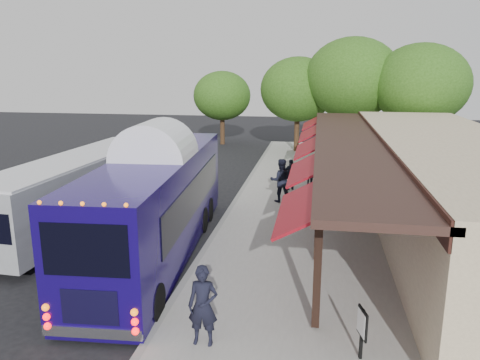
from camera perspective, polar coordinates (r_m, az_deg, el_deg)
The scene contains 15 objects.
ground at distance 15.70m, azimuth -4.85°, elevation -9.38°, with size 90.00×90.00×0.00m, color black.
sidewalk at distance 19.03m, azimuth 13.05°, elevation -5.27°, with size 10.00×40.00×0.15m, color #9E9B93.
curb at distance 19.32m, azimuth -1.80°, elevation -4.62°, with size 0.20×40.00×0.16m, color gray.
station_shelter at distance 19.09m, azimuth 23.52°, elevation -0.48°, with size 8.15×20.00×3.60m.
coach_bus at distance 15.59m, azimuth -10.06°, elevation -2.28°, with size 3.02×11.22×3.55m.
city_bus at distance 19.23m, azimuth -19.01°, elevation -0.94°, with size 2.81×10.44×2.78m.
ped_a at distance 10.57m, azimuth -4.53°, elevation -15.04°, with size 0.67×0.44×1.83m, color black.
ped_b at distance 21.16m, azimuth 4.98°, elevation -0.05°, with size 0.96×0.75×1.98m, color black.
ped_c at distance 23.32m, azimuth 6.25°, elevation 0.65°, with size 0.90×0.37×1.53m, color black.
ped_d at distance 23.88m, azimuth 8.61°, elevation 0.99°, with size 1.04×0.60×1.62m, color black.
sign_board at distance 10.45m, azimuth 14.66°, elevation -16.78°, with size 0.18×0.51×1.13m.
tree_left at distance 33.96m, azimuth 7.07°, elevation 10.91°, with size 5.34×5.34×6.84m.
tree_mid at distance 32.69m, azimuth 13.58°, elevation 11.98°, with size 6.31×6.31×8.08m.
tree_right at distance 31.63m, azimuth 21.16°, elevation 10.82°, with size 5.93×5.93×7.59m.
tree_far at distance 37.71m, azimuth -2.19°, elevation 10.22°, with size 4.55×4.55×5.82m.
Camera 1 is at (3.66, -13.99, 6.13)m, focal length 35.00 mm.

